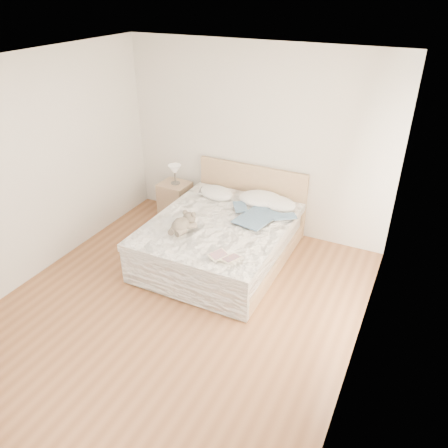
{
  "coord_description": "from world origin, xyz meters",
  "views": [
    {
      "loc": [
        2.26,
        -3.34,
        3.39
      ],
      "look_at": [
        0.1,
        1.05,
        0.62
      ],
      "focal_mm": 35.0,
      "sensor_mm": 36.0,
      "label": 1
    }
  ],
  "objects": [
    {
      "name": "photo_book",
      "position": [
        -0.5,
        1.78,
        0.63
      ],
      "size": [
        0.42,
        0.34,
        0.03
      ],
      "primitive_type": "cube",
      "rotation": [
        0.0,
        0.0,
        0.29
      ],
      "color": "silver",
      "rests_on": "bed"
    },
    {
      "name": "childrens_book",
      "position": [
        0.45,
        0.35,
        0.63
      ],
      "size": [
        0.39,
        0.34,
        0.02
      ],
      "primitive_type": "cube",
      "rotation": [
        0.0,
        0.0,
        -0.43
      ],
      "color": "#EFE4C0",
      "rests_on": "bed"
    },
    {
      "name": "blouse",
      "position": [
        0.41,
        1.38,
        0.63
      ],
      "size": [
        0.76,
        0.79,
        0.03
      ],
      "primitive_type": null,
      "rotation": [
        0.0,
        0.0,
        -0.19
      ],
      "color": "#375370",
      "rests_on": "bed"
    },
    {
      "name": "wall_right",
      "position": [
        2.0,
        0.0,
        1.35
      ],
      "size": [
        0.02,
        4.5,
        2.7
      ],
      "primitive_type": "cube",
      "color": "silver",
      "rests_on": "ground"
    },
    {
      "name": "wall_left",
      "position": [
        -2.0,
        0.0,
        1.35
      ],
      "size": [
        0.02,
        4.5,
        2.7
      ],
      "primitive_type": "cube",
      "color": "silver",
      "rests_on": "ground"
    },
    {
      "name": "pillow_right",
      "position": [
        0.52,
        1.88,
        0.64
      ],
      "size": [
        0.59,
        0.45,
        0.16
      ],
      "primitive_type": "ellipsoid",
      "rotation": [
        0.0,
        0.0,
        -0.14
      ],
      "color": "white",
      "rests_on": "bed"
    },
    {
      "name": "pillow_middle",
      "position": [
        0.27,
        1.9,
        0.64
      ],
      "size": [
        0.69,
        0.52,
        0.2
      ],
      "primitive_type": "ellipsoid",
      "rotation": [
        0.0,
        0.0,
        0.09
      ],
      "color": "white",
      "rests_on": "bed"
    },
    {
      "name": "ceiling",
      "position": [
        0.0,
        0.0,
        2.7
      ],
      "size": [
        4.0,
        4.5,
        0.0
      ],
      "primitive_type": "cube",
      "color": "white",
      "rests_on": "ground"
    },
    {
      "name": "bed",
      "position": [
        0.0,
        1.19,
        0.31
      ],
      "size": [
        1.72,
        2.14,
        1.0
      ],
      "color": "tan",
      "rests_on": "floor"
    },
    {
      "name": "pillow_left",
      "position": [
        -0.4,
        1.8,
        0.64
      ],
      "size": [
        0.63,
        0.52,
        0.16
      ],
      "primitive_type": "ellipsoid",
      "rotation": [
        0.0,
        0.0,
        -0.28
      ],
      "color": "white",
      "rests_on": "bed"
    },
    {
      "name": "teddy_bear",
      "position": [
        -0.3,
        0.62,
        0.65
      ],
      "size": [
        0.28,
        0.39,
        0.2
      ],
      "primitive_type": null,
      "rotation": [
        0.0,
        0.0,
        0.02
      ],
      "color": "brown",
      "rests_on": "bed"
    },
    {
      "name": "table_lamp",
      "position": [
        -1.21,
        1.97,
        0.78
      ],
      "size": [
        0.21,
        0.21,
        0.31
      ],
      "color": "#4B4742",
      "rests_on": "nightstand"
    },
    {
      "name": "nightstand",
      "position": [
        -1.23,
        1.96,
        0.28
      ],
      "size": [
        0.47,
        0.42,
        0.56
      ],
      "primitive_type": "cube",
      "rotation": [
        0.0,
        0.0,
        -0.05
      ],
      "color": "tan",
      "rests_on": "floor"
    },
    {
      "name": "floor",
      "position": [
        0.0,
        0.0,
        0.0
      ],
      "size": [
        4.0,
        4.5,
        0.0
      ],
      "primitive_type": "cube",
      "color": "brown",
      "rests_on": "ground"
    },
    {
      "name": "window",
      "position": [
        1.99,
        0.3,
        1.45
      ],
      "size": [
        0.02,
        1.3,
        1.1
      ],
      "primitive_type": "cube",
      "color": "white",
      "rests_on": "wall_right"
    },
    {
      "name": "wall_back",
      "position": [
        0.0,
        2.25,
        1.35
      ],
      "size": [
        4.0,
        0.02,
        2.7
      ],
      "primitive_type": "cube",
      "color": "silver",
      "rests_on": "ground"
    }
  ]
}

